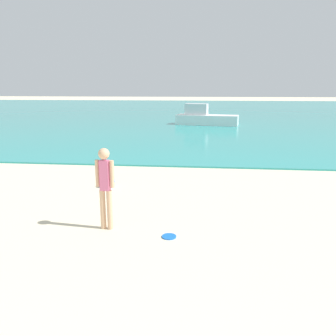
% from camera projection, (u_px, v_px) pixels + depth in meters
% --- Properties ---
extents(water, '(160.00, 60.00, 0.06)m').
position_uv_depth(water, '(200.00, 111.00, 41.44)').
color(water, teal).
rests_on(water, ground).
extents(person_standing, '(0.39, 0.23, 1.71)m').
position_uv_depth(person_standing, '(105.00, 184.00, 6.90)').
color(person_standing, '#DDAD84').
rests_on(person_standing, ground).
extents(frisbee, '(0.29, 0.29, 0.03)m').
position_uv_depth(frisbee, '(169.00, 237.00, 6.71)').
color(frisbee, blue).
rests_on(frisbee, ground).
extents(boat_near, '(4.81, 2.22, 1.58)m').
position_uv_depth(boat_near, '(205.00, 117.00, 25.83)').
color(boat_near, white).
rests_on(boat_near, water).
extents(beach_ball, '(0.37, 0.37, 0.37)m').
position_uv_depth(beach_ball, '(109.00, 181.00, 10.01)').
color(beach_ball, blue).
rests_on(beach_ball, ground).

